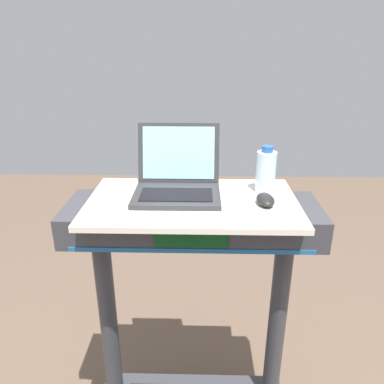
{
  "coord_description": "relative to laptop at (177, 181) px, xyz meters",
  "views": [
    {
      "loc": [
        0.03,
        -0.49,
        1.6
      ],
      "look_at": [
        0.0,
        0.65,
        1.13
      ],
      "focal_mm": 34.77,
      "sensor_mm": 36.0,
      "label": 1
    }
  ],
  "objects": [
    {
      "name": "computer_mouse",
      "position": [
        0.3,
        -0.09,
        -0.03
      ],
      "size": [
        0.06,
        0.1,
        0.03
      ],
      "primitive_type": "ellipsoid",
      "rotation": [
        0.0,
        0.0,
        0.05
      ],
      "color": "black",
      "rests_on": "desk_board"
    },
    {
      "name": "laptop",
      "position": [
        0.0,
        0.0,
        0.0
      ],
      "size": [
        0.3,
        0.29,
        0.23
      ],
      "rotation": [
        0.0,
        0.0,
        -0.07
      ],
      "color": "#2D2D30",
      "rests_on": "desk_board"
    },
    {
      "name": "water_bottle",
      "position": [
        0.32,
        0.02,
        0.03
      ],
      "size": [
        0.07,
        0.07,
        0.17
      ],
      "color": "silver",
      "rests_on": "desk_board"
    },
    {
      "name": "desk_board",
      "position": [
        0.06,
        -0.06,
        -0.06
      ],
      "size": [
        0.73,
        0.43,
        0.02
      ],
      "primitive_type": "cube",
      "color": "beige",
      "rests_on": "treadmill_base"
    }
  ]
}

